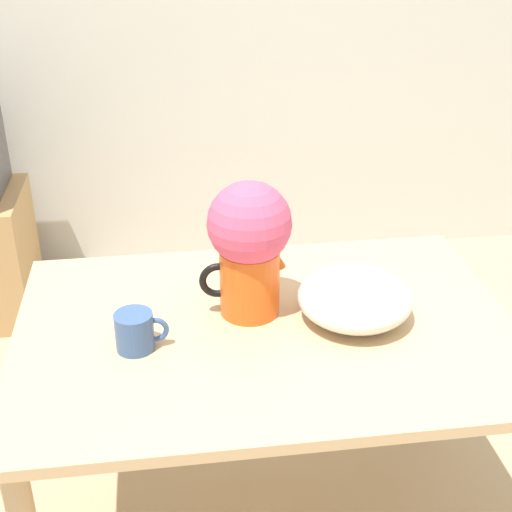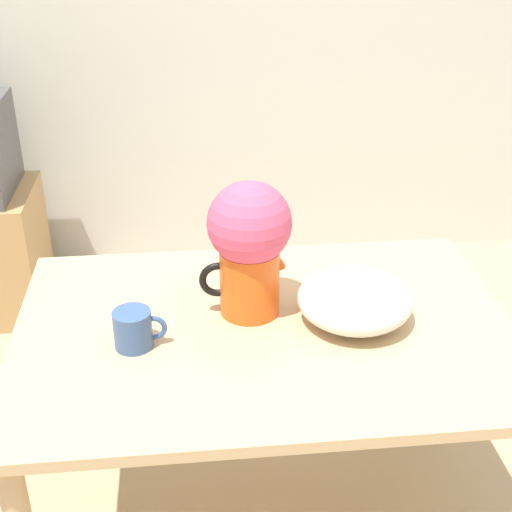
% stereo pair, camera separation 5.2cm
% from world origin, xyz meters
% --- Properties ---
extents(table, '(1.29, 0.88, 0.74)m').
position_xyz_m(table, '(-0.13, 0.08, 0.64)').
color(table, tan).
rests_on(table, ground_plane).
extents(flower_vase, '(0.24, 0.22, 0.37)m').
position_xyz_m(flower_vase, '(-0.16, 0.16, 0.95)').
color(flower_vase, '#E05619').
rests_on(flower_vase, table).
extents(coffee_mug, '(0.13, 0.09, 0.10)m').
position_xyz_m(coffee_mug, '(-0.46, 0.03, 0.79)').
color(coffee_mug, '#385689').
rests_on(coffee_mug, table).
extents(white_bowl, '(0.30, 0.30, 0.13)m').
position_xyz_m(white_bowl, '(0.10, 0.08, 0.80)').
color(white_bowl, silver).
rests_on(white_bowl, table).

